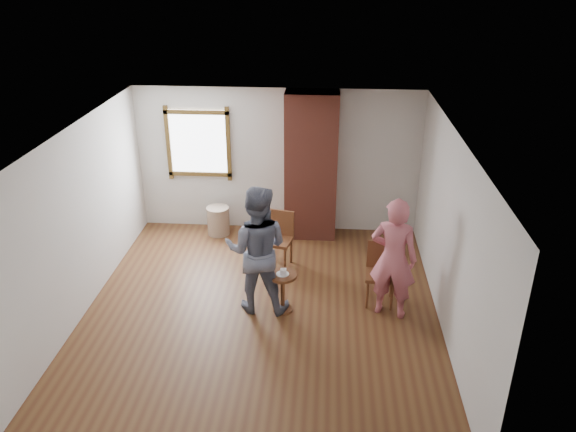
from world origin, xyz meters
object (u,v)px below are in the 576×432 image
object	(u,v)px
stoneware_crock	(218,221)
person_pink	(393,258)
man	(257,250)
side_table	(283,286)
dining_chair_right	(381,269)
dining_chair_left	(279,236)

from	to	relation	value
stoneware_crock	person_pink	bearing A→B (deg)	-38.55
man	person_pink	world-z (taller)	man
side_table	man	distance (m)	0.65
dining_chair_right	side_table	xyz separation A→B (m)	(-1.39, -0.38, -0.11)
stoneware_crock	dining_chair_left	distance (m)	1.58
man	person_pink	size ratio (longest dim) A/B	1.06
person_pink	dining_chair_left	bearing A→B (deg)	-20.51
dining_chair_left	man	size ratio (longest dim) A/B	0.49
dining_chair_left	dining_chair_right	bearing A→B (deg)	-18.68
dining_chair_left	side_table	world-z (taller)	dining_chair_left
dining_chair_left	dining_chair_right	world-z (taller)	same
side_table	dining_chair_right	bearing A→B (deg)	15.41
dining_chair_left	dining_chair_right	distance (m)	1.82
stoneware_crock	side_table	distance (m)	2.70
man	dining_chair_right	bearing A→B (deg)	-167.08
dining_chair_right	stoneware_crock	bearing A→B (deg)	149.15
dining_chair_left	man	world-z (taller)	man
side_table	person_pink	bearing A→B (deg)	1.86
stoneware_crock	person_pink	xyz separation A→B (m)	(2.87, -2.28, 0.63)
man	person_pink	xyz separation A→B (m)	(1.87, -0.02, -0.05)
dining_chair_right	man	xyz separation A→B (m)	(-1.75, -0.32, 0.42)
dining_chair_left	side_table	distance (m)	1.34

